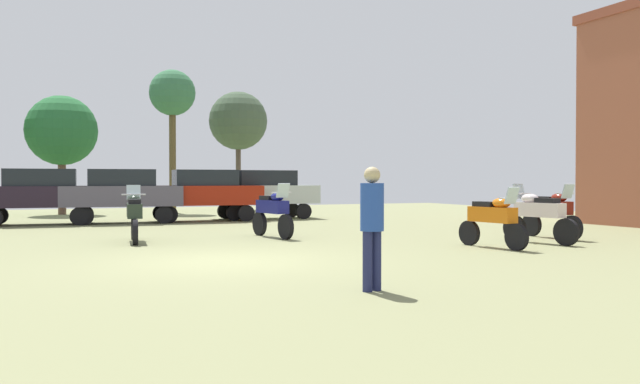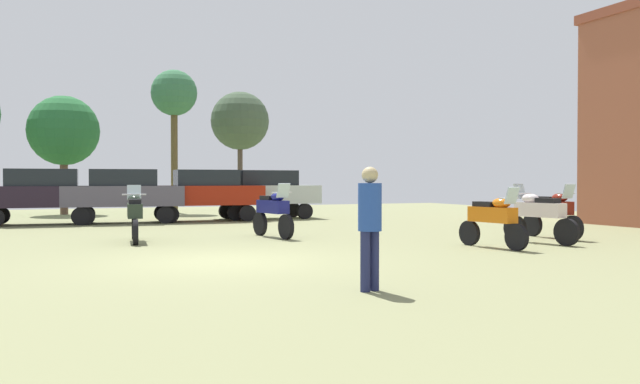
# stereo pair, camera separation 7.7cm
# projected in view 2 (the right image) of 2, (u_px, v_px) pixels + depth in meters

# --- Properties ---
(ground_plane) EXTENTS (44.00, 52.00, 0.02)m
(ground_plane) POSITION_uv_depth(u_px,v_px,m) (223.00, 262.00, 12.50)
(ground_plane) COLOR #808358
(motorcycle_1) EXTENTS (0.62, 2.13, 1.50)m
(motorcycle_1) POSITION_uv_depth(u_px,v_px,m) (553.00, 212.00, 17.45)
(motorcycle_1) COLOR black
(motorcycle_1) RESTS_ON ground
(motorcycle_2) EXTENTS (0.69, 2.20, 1.50)m
(motorcycle_2) POSITION_uv_depth(u_px,v_px,m) (539.00, 214.00, 16.09)
(motorcycle_2) COLOR black
(motorcycle_2) RESTS_ON ground
(motorcycle_4) EXTENTS (0.62, 2.26, 1.47)m
(motorcycle_4) POSITION_uv_depth(u_px,v_px,m) (135.00, 214.00, 16.46)
(motorcycle_4) COLOR black
(motorcycle_4) RESTS_ON ground
(motorcycle_5) EXTENTS (0.65, 2.06, 1.44)m
(motorcycle_5) POSITION_uv_depth(u_px,v_px,m) (493.00, 218.00, 14.95)
(motorcycle_5) COLOR black
(motorcycle_5) RESTS_ON ground
(motorcycle_6) EXTENTS (0.67, 2.18, 1.51)m
(motorcycle_6) POSITION_uv_depth(u_px,v_px,m) (273.00, 211.00, 17.73)
(motorcycle_6) COLOR black
(motorcycle_6) RESTS_ON ground
(car_1) EXTENTS (4.42, 2.12, 2.00)m
(car_1) POSITION_uv_depth(u_px,v_px,m) (43.00, 192.00, 22.84)
(car_1) COLOR black
(car_1) RESTS_ON ground
(car_3) EXTENTS (4.42, 2.11, 2.00)m
(car_3) POSITION_uv_depth(u_px,v_px,m) (206.00, 191.00, 24.87)
(car_3) COLOR black
(car_3) RESTS_ON ground
(car_4) EXTENTS (4.46, 2.22, 2.00)m
(car_4) POSITION_uv_depth(u_px,v_px,m) (123.00, 192.00, 23.69)
(car_4) COLOR black
(car_4) RESTS_ON ground
(car_5) EXTENTS (4.34, 1.89, 2.00)m
(car_5) POSITION_uv_depth(u_px,v_px,m) (266.00, 191.00, 26.32)
(car_5) COLOR black
(car_5) RESTS_ON ground
(person_1) EXTENTS (0.40, 0.40, 1.79)m
(person_1) POSITION_uv_depth(u_px,v_px,m) (370.00, 218.00, 9.12)
(person_1) COLOR #1F244E
(person_1) RESTS_ON ground
(tree_1) EXTENTS (2.24, 2.24, 7.01)m
(tree_1) POSITION_uv_depth(u_px,v_px,m) (174.00, 96.00, 31.19)
(tree_1) COLOR brown
(tree_1) RESTS_ON ground
(tree_2) EXTENTS (3.24, 3.24, 5.54)m
(tree_2) POSITION_uv_depth(u_px,v_px,m) (64.00, 131.00, 29.70)
(tree_2) COLOR brown
(tree_2) RESTS_ON ground
(tree_6) EXTENTS (3.16, 3.16, 6.41)m
(tree_6) POSITION_uv_depth(u_px,v_px,m) (240.00, 121.00, 34.59)
(tree_6) COLOR #4D4136
(tree_6) RESTS_ON ground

